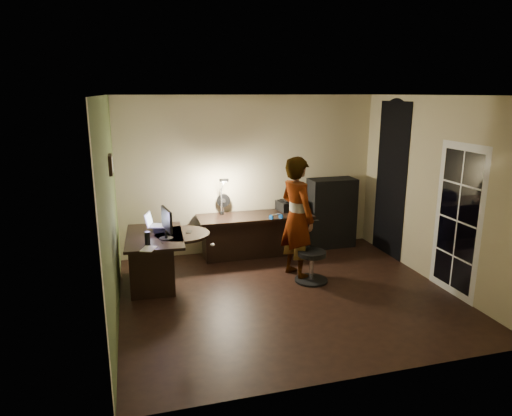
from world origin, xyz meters
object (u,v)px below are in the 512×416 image
object	(u,v)px
person	(297,218)
desk_right	(255,236)
desk_left	(156,260)
office_chair	(312,253)
cabinet	(331,213)
monitor	(166,228)

from	to	relation	value
person	desk_right	bearing A→B (deg)	3.23
desk_left	office_chair	world-z (taller)	office_chair
desk_right	cabinet	size ratio (longest dim) A/B	1.54
desk_left	person	world-z (taller)	person
cabinet	person	distance (m)	1.61
desk_left	desk_right	distance (m)	1.87
cabinet	monitor	world-z (taller)	cabinet
desk_right	monitor	bearing A→B (deg)	-147.75
desk_right	cabinet	xyz separation A→B (m)	(1.47, 0.15, 0.26)
desk_right	person	size ratio (longest dim) A/B	1.05
cabinet	office_chair	distance (m)	1.73
desk_left	cabinet	distance (m)	3.32
monitor	office_chair	world-z (taller)	monitor
desk_left	monitor	size ratio (longest dim) A/B	2.72
cabinet	monitor	xyz separation A→B (m)	(-3.03, -1.12, 0.28)
desk_right	office_chair	world-z (taller)	office_chair
cabinet	office_chair	world-z (taller)	cabinet
monitor	desk_right	bearing A→B (deg)	22.32
desk_left	office_chair	distance (m)	2.29
person	desk_left	bearing A→B (deg)	66.01
desk_right	cabinet	distance (m)	1.50
desk_right	desk_left	bearing A→B (deg)	-155.57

